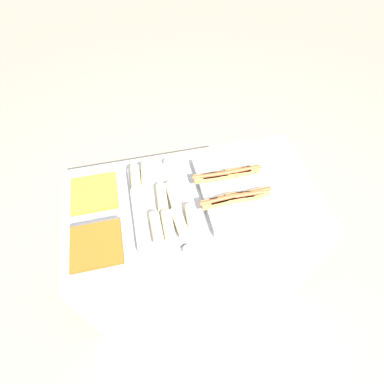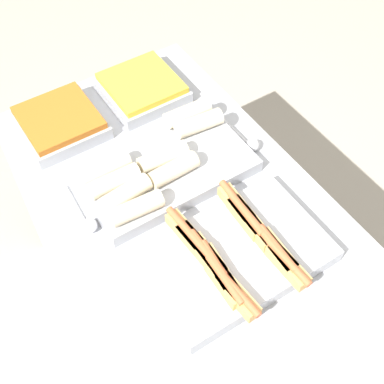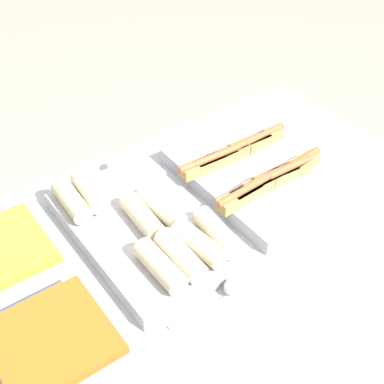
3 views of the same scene
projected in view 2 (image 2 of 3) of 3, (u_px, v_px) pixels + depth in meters
The scene contains 8 objects.
ground_plane at pixel (193, 326), 2.42m from camera, with size 12.00×12.00×0.00m, color #ADA393.
counter at pixel (193, 277), 2.06m from camera, with size 1.51×0.81×0.90m.
tray_hotdogs at pixel (235, 254), 1.56m from camera, with size 0.42×0.53×0.10m.
tray_wraps at pixel (160, 166), 1.76m from camera, with size 0.35×0.56×0.11m.
tray_side_front at pixel (60, 123), 1.89m from camera, with size 0.28×0.28×0.07m.
tray_side_back at pixel (142, 88), 2.00m from camera, with size 0.28×0.28×0.07m.
serving_spoon_near at pixel (88, 223), 1.65m from camera, with size 0.22×0.05×0.05m.
serving_spoon_far at pixel (250, 143), 1.85m from camera, with size 0.22×0.05×0.05m.
Camera 2 is at (0.83, -0.55, 2.29)m, focal length 50.00 mm.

